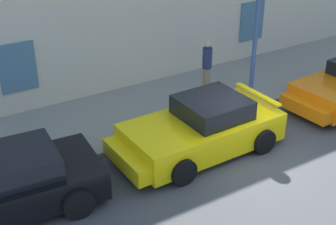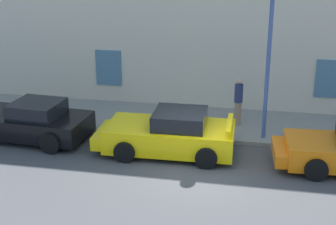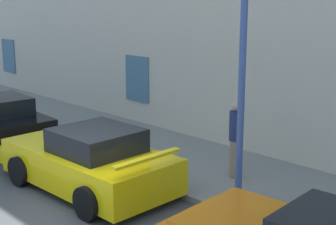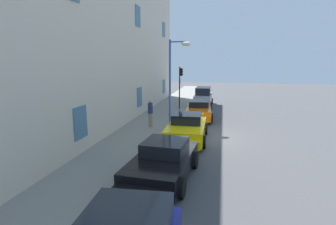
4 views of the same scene
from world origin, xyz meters
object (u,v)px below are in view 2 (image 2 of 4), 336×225
object	(u,v)px
sportscar_yellow_flank	(166,134)
street_lamp	(271,29)
pedestrian_admiring	(238,101)
sportscar_red_lead	(27,122)

from	to	relation	value
sportscar_yellow_flank	street_lamp	distance (m)	4.76
pedestrian_admiring	sportscar_red_lead	bearing A→B (deg)	-161.62
street_lamp	pedestrian_admiring	bearing A→B (deg)	122.32
sportscar_red_lead	pedestrian_admiring	bearing A→B (deg)	18.38
sportscar_red_lead	pedestrian_admiring	world-z (taller)	pedestrian_admiring
sportscar_yellow_flank	pedestrian_admiring	world-z (taller)	pedestrian_admiring
sportscar_yellow_flank	street_lamp	world-z (taller)	street_lamp
sportscar_red_lead	sportscar_yellow_flank	world-z (taller)	sportscar_yellow_flank
street_lamp	sportscar_red_lead	bearing A→B (deg)	-173.85
sportscar_yellow_flank	pedestrian_admiring	size ratio (longest dim) A/B	2.56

